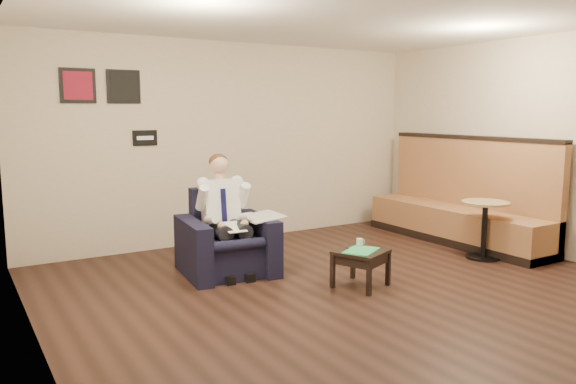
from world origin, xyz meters
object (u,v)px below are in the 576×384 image
armchair (227,233)px  green_folder (361,251)px  seated_man (230,219)px  banquette (458,190)px  side_table (361,268)px  smartphone (351,247)px  cafe_table (484,230)px  coffee_mug (360,242)px

armchair → green_folder: armchair is taller
seated_man → banquette: size_ratio=0.45×
side_table → smartphone: 0.25m
armchair → cafe_table: 3.24m
coffee_mug → banquette: (2.35, 0.76, 0.30)m
smartphone → banquette: size_ratio=0.04×
green_folder → banquette: 2.67m
side_table → green_folder: (-0.02, -0.03, 0.20)m
smartphone → cafe_table: bearing=-13.4°
seated_man → cafe_table: seated_man is taller
green_folder → cafe_table: size_ratio=0.54×
armchair → smartphone: (0.98, -1.05, -0.08)m
side_table → cafe_table: cafe_table is taller
green_folder → cafe_table: 2.08m
green_folder → smartphone: 0.17m
green_folder → smartphone: bearing=88.2°
armchair → side_table: (0.99, -1.20, -0.28)m
coffee_mug → cafe_table: cafe_table is taller
green_folder → cafe_table: bearing=3.5°
armchair → coffee_mug: 1.51m
armchair → seated_man: size_ratio=0.75×
smartphone → banquette: banquette is taller
green_folder → cafe_table: cafe_table is taller
armchair → cafe_table: armchair is taller
side_table → banquette: banquette is taller
side_table → green_folder: bearing=-124.2°
side_table → banquette: (2.46, 0.91, 0.54)m
seated_man → smartphone: size_ratio=10.59×
green_folder → banquette: banquette is taller
armchair → seated_man: bearing=-90.0°
green_folder → coffee_mug: 0.22m
coffee_mug → banquette: bearing=17.8°
green_folder → coffee_mug: (0.12, 0.18, 0.04)m
side_table → cafe_table: (2.06, 0.10, 0.17)m
coffee_mug → smartphone: size_ratio=0.68×
coffee_mug → smartphone: coffee_mug is taller
smartphone → cafe_table: (2.07, -0.05, -0.03)m
armchair → coffee_mug: armchair is taller
side_table → smartphone: size_ratio=3.93×
green_folder → smartphone: (0.01, 0.17, -0.00)m
side_table → green_folder: size_ratio=1.22×
side_table → smartphone: bearing=94.8°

